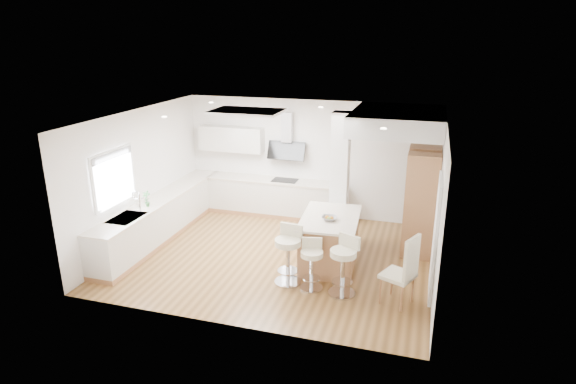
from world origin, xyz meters
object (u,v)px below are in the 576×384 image
(bar_stool_c, at_px, (344,262))
(peninsula, at_px, (330,240))
(dining_chair, at_px, (404,269))
(bar_stool_b, at_px, (312,262))
(bar_stool_a, at_px, (288,251))

(bar_stool_c, bearing_deg, peninsula, 138.33)
(bar_stool_c, height_order, dining_chair, dining_chair)
(peninsula, bearing_deg, dining_chair, -41.95)
(bar_stool_c, bearing_deg, dining_chair, 19.76)
(peninsula, height_order, bar_stool_b, peninsula)
(peninsula, distance_m, dining_chair, 1.86)
(peninsula, distance_m, bar_stool_c, 1.15)
(bar_stool_b, bearing_deg, bar_stool_c, -16.86)
(bar_stool_a, relative_size, dining_chair, 0.87)
(peninsula, height_order, dining_chair, dining_chair)
(peninsula, xyz_separation_m, bar_stool_c, (0.46, -1.05, 0.10))
(bar_stool_b, relative_size, bar_stool_c, 0.86)
(bar_stool_a, distance_m, dining_chair, 2.02)
(peninsula, height_order, bar_stool_a, bar_stool_a)
(bar_stool_b, xyz_separation_m, dining_chair, (1.56, -0.12, 0.15))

